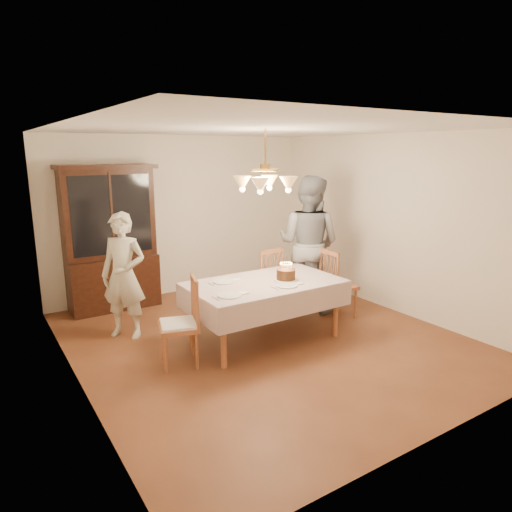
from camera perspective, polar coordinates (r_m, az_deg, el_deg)
ground at (r=5.94m, az=1.06°, el=-10.28°), size 5.00×5.00×0.00m
room_shell at (r=5.51m, az=1.13°, el=4.99°), size 5.00×5.00×5.00m
dining_table at (r=5.71m, az=1.09°, el=-3.97°), size 1.90×1.10×0.76m
china_hutch at (r=7.14m, az=-17.73°, el=1.82°), size 1.38×0.54×2.16m
chair_far_side at (r=6.68m, az=1.03°, el=-3.58°), size 0.47×0.46×1.00m
chair_left_end at (r=5.18m, az=-9.56°, el=-8.64°), size 0.53×0.54×1.00m
chair_right_end at (r=6.65m, az=10.19°, el=-3.87°), size 0.44×0.46×1.00m
elderly_woman at (r=6.02m, az=-16.20°, el=-2.37°), size 0.69×0.69×1.62m
adult_in_grey at (r=6.84m, az=6.57°, el=1.55°), size 1.12×1.21×2.01m
birthday_cake at (r=5.75m, az=3.76°, el=-2.38°), size 0.30×0.30×0.23m
place_setting_near_left at (r=5.15m, az=-3.21°, el=-4.91°), size 0.42×0.27×0.02m
place_setting_near_right at (r=5.53m, az=3.95°, el=-3.68°), size 0.41×0.27×0.02m
place_setting_far_left at (r=5.68m, az=-3.92°, el=-3.20°), size 0.42×0.27×0.02m
chandelier at (r=5.47m, az=1.15°, el=9.10°), size 0.62×0.62×0.73m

